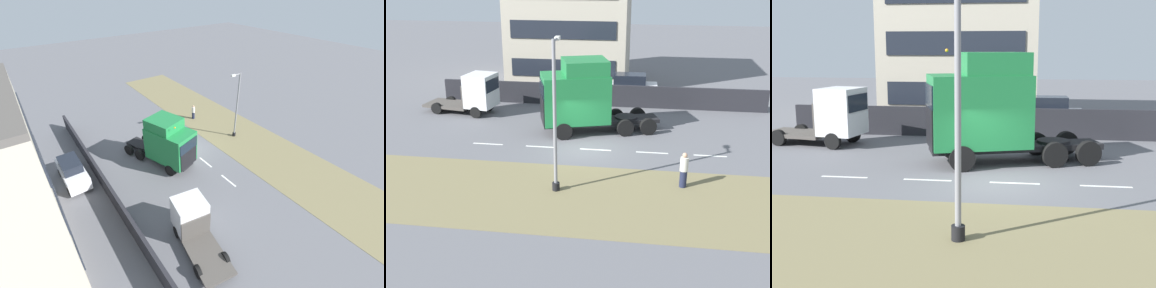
# 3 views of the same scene
# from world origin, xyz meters

# --- Properties ---
(ground_plane) EXTENTS (120.00, 120.00, 0.00)m
(ground_plane) POSITION_xyz_m (0.00, 0.00, 0.00)
(ground_plane) COLOR slate
(ground_plane) RESTS_ON ground
(grass_verge) EXTENTS (7.00, 44.00, 0.01)m
(grass_verge) POSITION_xyz_m (-6.00, 0.00, 0.01)
(grass_verge) COLOR olive
(grass_verge) RESTS_ON ground
(lane_markings) EXTENTS (0.16, 14.60, 0.00)m
(lane_markings) POSITION_xyz_m (0.00, -0.70, 0.00)
(lane_markings) COLOR white
(lane_markings) RESTS_ON ground
(boundary_wall) EXTENTS (0.25, 24.00, 1.61)m
(boundary_wall) POSITION_xyz_m (9.00, 0.00, 0.81)
(boundary_wall) COLOR #232328
(boundary_wall) RESTS_ON ground
(lorry_cab) EXTENTS (4.63, 7.58, 4.75)m
(lorry_cab) POSITION_xyz_m (2.89, 0.63, 2.32)
(lorry_cab) COLOR black
(lorry_cab) RESTS_ON ground
(flatbed_truck) EXTENTS (2.85, 5.42, 2.87)m
(flatbed_truck) POSITION_xyz_m (5.77, 8.38, 1.50)
(flatbed_truck) COLOR silver
(flatbed_truck) RESTS_ON ground
(parked_car) EXTENTS (1.91, 4.42, 2.09)m
(parked_car) POSITION_xyz_m (10.71, -2.02, 1.01)
(parked_car) COLOR silver
(parked_car) RESTS_ON ground
(lamp_post) EXTENTS (1.29, 0.35, 7.04)m
(lamp_post) POSITION_xyz_m (-5.41, 0.56, 3.22)
(lamp_post) COLOR black
(lamp_post) RESTS_ON ground
(pedestrian) EXTENTS (0.39, 0.39, 1.75)m
(pedestrian) POSITION_xyz_m (-4.24, -5.36, 0.86)
(pedestrian) COLOR #1E233D
(pedestrian) RESTS_ON ground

